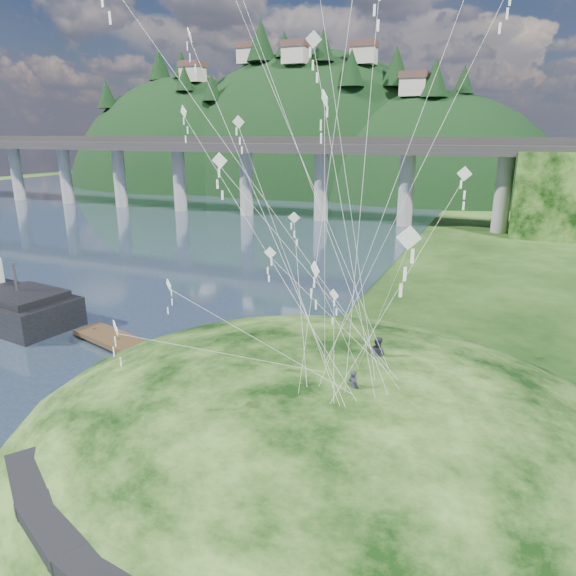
% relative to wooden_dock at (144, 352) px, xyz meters
% --- Properties ---
extents(ground, '(320.00, 320.00, 0.00)m').
position_rel_wooden_dock_xyz_m(ground, '(7.78, -7.04, -0.48)').
color(ground, black).
rests_on(ground, ground).
extents(grass_hill, '(36.00, 32.00, 13.00)m').
position_rel_wooden_dock_xyz_m(grass_hill, '(15.78, -5.04, -1.98)').
color(grass_hill, black).
rests_on(grass_hill, ground).
extents(bridge, '(160.00, 11.00, 15.00)m').
position_rel_wooden_dock_xyz_m(bridge, '(-18.68, 63.03, 9.23)').
color(bridge, '#2D2B2B').
rests_on(bridge, ground).
extents(far_ridge, '(153.00, 70.00, 94.50)m').
position_rel_wooden_dock_xyz_m(far_ridge, '(-35.80, 115.13, -7.91)').
color(far_ridge, black).
rests_on(far_ridge, ground).
extents(wooden_dock, '(15.24, 6.43, 1.08)m').
position_rel_wooden_dock_xyz_m(wooden_dock, '(0.00, 0.00, 0.00)').
color(wooden_dock, '#3C2A18').
rests_on(wooden_dock, ground).
extents(kite_flyers, '(1.16, 4.58, 1.96)m').
position_rel_wooden_dock_xyz_m(kite_flyers, '(17.77, -4.47, 5.37)').
color(kite_flyers, '#2A2A38').
rests_on(kite_flyers, ground).
extents(kite_swarm, '(18.74, 16.86, 21.56)m').
position_rel_wooden_dock_xyz_m(kite_swarm, '(12.79, -4.00, 16.35)').
color(kite_swarm, white).
rests_on(kite_swarm, ground).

